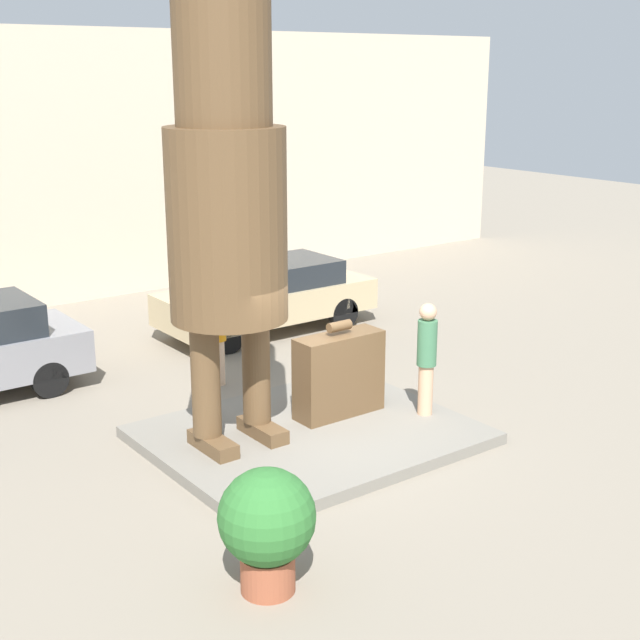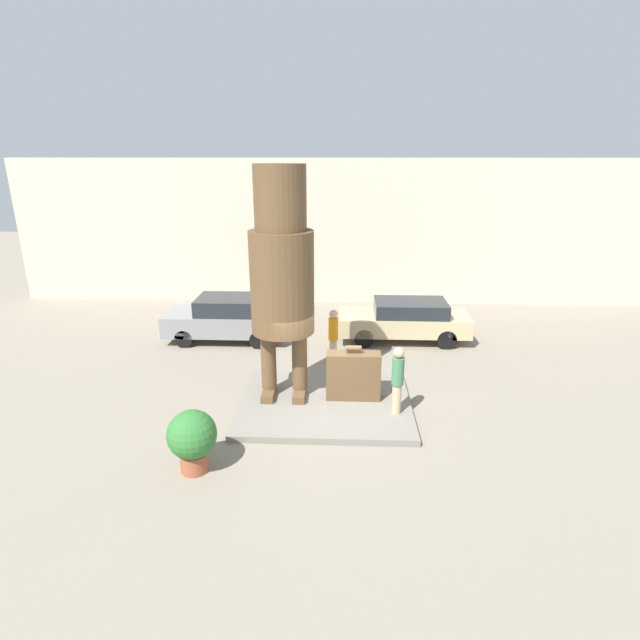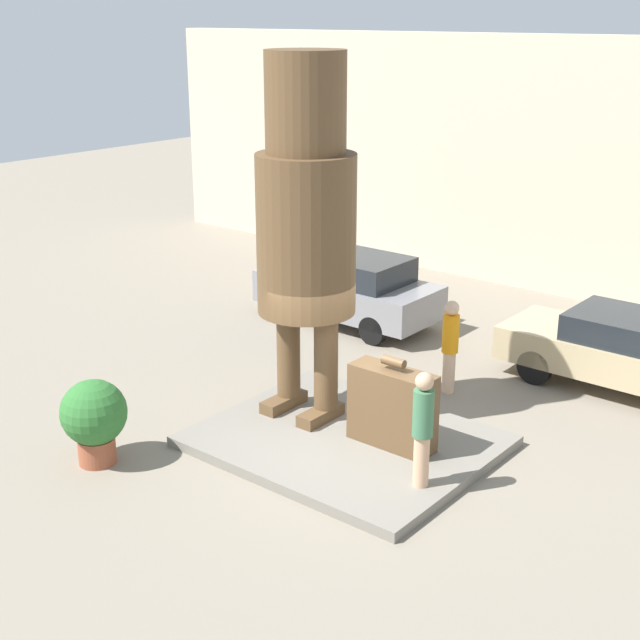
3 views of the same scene
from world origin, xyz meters
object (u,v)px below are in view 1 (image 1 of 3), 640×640
(planter_pot, at_px, (267,523))
(worker_hivis, at_px, (217,330))
(giant_suitcase, at_px, (339,374))
(tourist, at_px, (427,354))
(statue_figure, at_px, (226,197))
(parked_car_tan, at_px, (269,295))

(planter_pot, bearing_deg, worker_hivis, 64.10)
(planter_pot, height_order, worker_hivis, worker_hivis)
(giant_suitcase, height_order, planter_pot, giant_suitcase)
(giant_suitcase, relative_size, tourist, 0.84)
(statue_figure, distance_m, giant_suitcase, 3.41)
(statue_figure, bearing_deg, giant_suitcase, -3.30)
(worker_hivis, bearing_deg, statue_figure, -116.26)
(tourist, bearing_deg, statue_figure, 162.78)
(parked_car_tan, distance_m, worker_hivis, 3.34)
(tourist, bearing_deg, planter_pot, -152.24)
(parked_car_tan, distance_m, planter_pot, 9.64)
(giant_suitcase, bearing_deg, parked_car_tan, 68.22)
(tourist, relative_size, parked_car_tan, 0.39)
(statue_figure, height_order, parked_car_tan, statue_figure)
(tourist, xyz_separation_m, worker_hivis, (-1.65, 3.48, -0.16))
(statue_figure, bearing_deg, tourist, -17.22)
(planter_pot, bearing_deg, tourist, 27.76)
(giant_suitcase, height_order, parked_car_tan, giant_suitcase)
(parked_car_tan, height_order, planter_pot, parked_car_tan)
(statue_figure, bearing_deg, parked_car_tan, 51.43)
(statue_figure, height_order, giant_suitcase, statue_figure)
(giant_suitcase, height_order, tourist, tourist)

